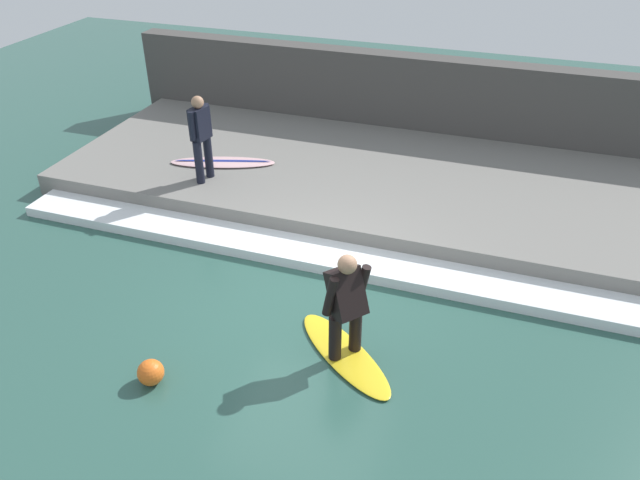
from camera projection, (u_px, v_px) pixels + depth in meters
ground_plane at (305, 305)px, 8.99m from camera, size 28.00×28.00×0.00m
concrete_ledge at (372, 181)px, 11.86m from camera, size 4.40×11.74×0.41m
back_wall at (403, 100)px, 13.41m from camera, size 0.50×12.32×1.94m
wave_foam_crest at (330, 257)px, 9.87m from camera, size 0.74×11.15×0.17m
surfboard_riding at (345, 354)px, 8.08m from camera, size 1.60×1.78×0.06m
surfer_riding at (346, 302)px, 7.62m from camera, size 0.60×0.61×1.50m
surfer_waiting_near at (201, 134)px, 10.98m from camera, size 0.53×0.28×1.58m
surfboard_waiting_near at (223, 162)px, 12.00m from camera, size 1.09×2.07×0.07m
marker_buoy at (151, 372)px, 7.61m from camera, size 0.33×0.33×0.33m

